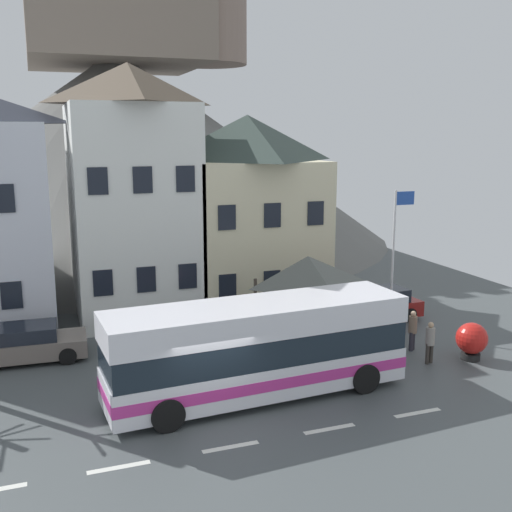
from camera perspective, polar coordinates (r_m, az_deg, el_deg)
name	(u,v)px	position (r m, az deg, el deg)	size (l,w,h in m)	color
ground_plane	(214,422)	(18.69, -3.97, -15.30)	(40.00, 60.00, 0.07)	#4A5052
townhouse_01	(132,193)	(28.46, -11.57, 5.87)	(5.39, 5.96, 11.47)	white
townhouse_02	(248,210)	(30.34, -0.80, 4.36)	(6.41, 6.76, 9.29)	beige
hilltop_castle	(121,142)	(49.66, -12.63, 10.43)	(42.13, 42.13, 24.17)	slate
transit_bus	(258,350)	(19.63, 0.20, -8.84)	(9.96, 3.08, 3.11)	white
bus_shelter	(308,271)	(24.45, 4.90, -1.40)	(3.60, 3.60, 3.57)	#473D33
parked_car_01	(27,344)	(24.44, -20.78, -7.71)	(4.30, 2.08, 1.38)	slate
parked_car_02	(374,305)	(28.17, 11.03, -4.59)	(4.54, 2.03, 1.46)	maroon
pedestrian_00	(413,329)	(24.66, 14.52, -6.67)	(0.33, 0.33, 1.60)	#2D2D38
pedestrian_01	(352,335)	(23.38, 9.01, -7.33)	(0.30, 0.30, 1.65)	#2D2D38
pedestrian_02	(430,340)	(23.44, 16.06, -7.59)	(0.34, 0.33, 1.60)	#38332D
pedestrian_03	(386,329)	(24.40, 12.15, -6.70)	(0.33, 0.32, 1.55)	black
public_bench	(302,315)	(27.16, 4.34, -5.51)	(1.78, 0.48, 0.87)	#33473D
flagpole	(395,249)	(26.23, 12.96, 0.60)	(0.95, 0.10, 6.09)	silver
harbour_buoy	(472,340)	(24.35, 19.63, -7.41)	(1.18, 1.18, 1.43)	black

